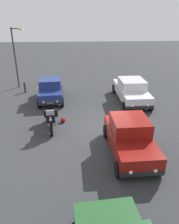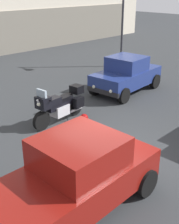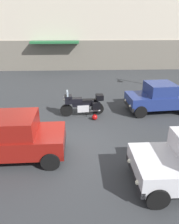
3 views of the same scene
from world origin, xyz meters
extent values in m
plane|color=#2D3033|center=(0.00, 0.00, 0.00)|extent=(80.00, 80.00, 0.00)
cube|color=beige|center=(0.00, 14.90, 6.01)|extent=(37.90, 2.40, 12.02)
cube|color=#6D675C|center=(0.00, 13.68, 1.40)|extent=(34.11, 0.12, 2.80)
cube|color=#236638|center=(-1.88, 13.25, 2.70)|extent=(4.40, 1.10, 0.20)
cylinder|color=black|center=(-0.34, 2.76, 0.32)|extent=(0.65, 0.20, 0.64)
cylinder|color=black|center=(1.27, 2.93, 0.32)|extent=(0.65, 0.20, 0.64)
cylinder|color=#B7B7BC|center=(-0.32, 2.77, 0.75)|extent=(0.33, 0.10, 0.68)
cube|color=#B7B7BC|center=(0.50, 2.85, 0.42)|extent=(0.64, 0.46, 0.36)
cube|color=black|center=(0.50, 2.85, 0.66)|extent=(1.12, 0.39, 0.28)
cube|color=black|center=(0.21, 2.82, 0.84)|extent=(0.55, 0.39, 0.24)
cube|color=black|center=(0.70, 2.87, 0.80)|extent=(0.59, 0.35, 0.12)
cube|color=black|center=(-0.22, 2.78, 0.92)|extent=(0.40, 0.47, 0.40)
cube|color=#8C9EAD|center=(-0.26, 2.77, 1.22)|extent=(0.12, 0.41, 0.28)
sphere|color=#EAEACC|center=(-0.40, 2.76, 0.92)|extent=(0.14, 0.14, 0.14)
cylinder|color=black|center=(-0.14, 2.78, 1.02)|extent=(0.10, 0.62, 0.04)
cylinder|color=#B7B7BC|center=(1.12, 2.71, 0.30)|extent=(0.56, 0.14, 0.09)
cube|color=black|center=(1.18, 2.64, 0.58)|extent=(0.42, 0.24, 0.36)
cube|color=black|center=(1.12, 3.19, 0.58)|extent=(0.42, 0.24, 0.36)
cube|color=black|center=(1.37, 2.94, 0.95)|extent=(0.40, 0.43, 0.28)
cylinder|color=black|center=(0.67, 2.69, 0.15)|extent=(0.04, 0.13, 0.29)
sphere|color=#990C0C|center=(1.08, 2.25, 0.14)|extent=(0.28, 0.28, 0.28)
cube|color=maroon|center=(-2.10, -0.78, 0.66)|extent=(3.83, 1.72, 0.68)
cube|color=maroon|center=(-1.95, -0.78, 1.32)|extent=(1.63, 1.54, 0.64)
cube|color=#8C9EAD|center=(-1.20, -0.76, 1.32)|extent=(0.09, 1.39, 0.51)
cube|color=black|center=(-0.25, -0.74, 0.42)|extent=(0.16, 1.64, 0.20)
cylinder|color=black|center=(-0.64, -1.53, 0.32)|extent=(0.64, 0.23, 0.64)
cylinder|color=black|center=(-0.67, 0.03, 0.32)|extent=(0.64, 0.23, 0.64)
cube|color=black|center=(1.96, -2.42, 0.42)|extent=(0.14, 1.76, 0.20)
cylinder|color=black|center=(2.37, -3.25, 0.32)|extent=(0.64, 0.23, 0.64)
cylinder|color=black|center=(2.35, -1.57, 0.32)|extent=(0.64, 0.23, 0.64)
sphere|color=silver|center=(1.91, -2.90, 0.54)|extent=(0.14, 0.14, 0.14)
sphere|color=silver|center=(1.90, -1.94, 0.54)|extent=(0.14, 0.14, 0.14)
cube|color=navy|center=(4.60, 3.25, 0.64)|extent=(3.52, 1.83, 0.64)
cube|color=navy|center=(4.60, 3.25, 1.26)|extent=(1.51, 1.54, 0.60)
cube|color=#8C9EAD|center=(3.95, 3.20, 1.26)|extent=(0.17, 1.33, 0.51)
cube|color=#8C9EAD|center=(5.25, 3.31, 1.26)|extent=(0.17, 1.33, 0.48)
cube|color=black|center=(2.96, 3.12, 0.42)|extent=(0.25, 1.56, 0.20)
cylinder|color=black|center=(3.42, 2.41, 0.32)|extent=(0.66, 0.27, 0.64)
cylinder|color=black|center=(3.30, 3.89, 0.32)|extent=(0.66, 0.27, 0.64)
cylinder|color=black|center=(5.79, 4.09, 0.32)|extent=(0.66, 0.27, 0.64)
sphere|color=silver|center=(2.94, 2.69, 0.54)|extent=(0.14, 0.14, 0.14)
sphere|color=silver|center=(2.87, 3.54, 0.54)|extent=(0.14, 0.14, 0.14)
cylinder|color=#333338|center=(6.45, 5.44, 0.38)|extent=(0.16, 0.16, 0.76)
sphere|color=#333338|center=(6.45, 5.44, 0.76)|extent=(0.16, 0.16, 0.16)
camera|label=1|loc=(-9.91, 1.50, 5.65)|focal=34.47mm
camera|label=2|loc=(-5.37, -4.52, 4.38)|focal=47.61mm
camera|label=3|loc=(0.40, -7.45, 4.64)|focal=34.49mm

